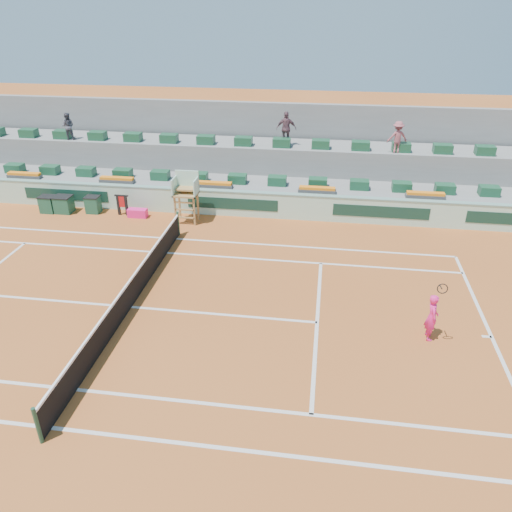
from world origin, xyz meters
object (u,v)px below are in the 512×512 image
at_px(drink_cooler_a, 93,204).
at_px(tennis_player, 432,317).
at_px(player_bag, 138,213).
at_px(umpire_chair, 186,190).

distance_m(drink_cooler_a, tennis_player, 16.87).
height_order(player_bag, tennis_player, tennis_player).
bearing_deg(player_bag, drink_cooler_a, 174.42).
xyz_separation_m(player_bag, umpire_chair, (2.54, -0.11, 1.34)).
height_order(umpire_chair, drink_cooler_a, umpire_chair).
distance_m(umpire_chair, drink_cooler_a, 5.02).
bearing_deg(tennis_player, player_bag, 147.49).
relative_size(player_bag, tennis_player, 0.41).
bearing_deg(player_bag, tennis_player, -32.51).
relative_size(umpire_chair, tennis_player, 1.05).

